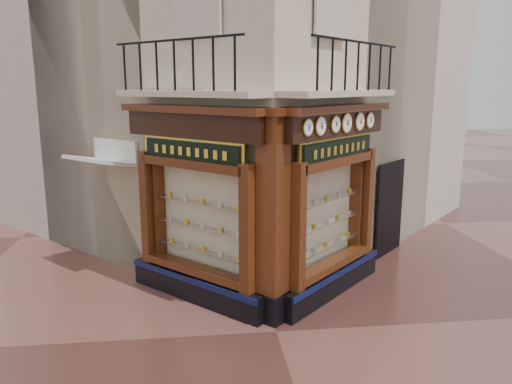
{
  "coord_description": "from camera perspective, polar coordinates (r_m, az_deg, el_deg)",
  "views": [
    {
      "loc": [
        -1.31,
        -8.18,
        4.35
      ],
      "look_at": [
        -0.14,
        2.0,
        2.16
      ],
      "focal_mm": 35.0,
      "sensor_mm": 36.0,
      "label": 1
    }
  ],
  "objects": [
    {
      "name": "clock_f",
      "position": [
        11.06,
        12.86,
        7.99
      ],
      "size": [
        0.28,
        0.28,
        0.34
      ],
      "rotation": [
        0.0,
        0.0,
        0.79
      ],
      "color": "gold",
      "rests_on": "ground"
    },
    {
      "name": "neighbour_left",
      "position": [
        16.89,
        -10.92,
        15.76
      ],
      "size": [
        11.31,
        11.31,
        11.0
      ],
      "primitive_type": "cube",
      "rotation": [
        0.0,
        0.0,
        0.79
      ],
      "color": "beige",
      "rests_on": "ground"
    },
    {
      "name": "clock_c",
      "position": [
        9.75,
        9.04,
        7.63
      ],
      "size": [
        0.27,
        0.27,
        0.33
      ],
      "rotation": [
        0.0,
        0.0,
        0.79
      ],
      "color": "gold",
      "rests_on": "ground"
    },
    {
      "name": "corner_pilaster",
      "position": [
        9.1,
        1.96,
        -3.25
      ],
      "size": [
        0.85,
        0.85,
        3.98
      ],
      "rotation": [
        0.0,
        0.0,
        0.79
      ],
      "color": "black",
      "rests_on": "ground"
    },
    {
      "name": "clock_a",
      "position": [
        8.91,
        5.91,
        7.31
      ],
      "size": [
        0.25,
        0.25,
        0.31
      ],
      "rotation": [
        0.0,
        0.0,
        0.79
      ],
      "color": "gold",
      "rests_on": "ground"
    },
    {
      "name": "shopfront_left",
      "position": [
        10.03,
        -6.93,
        -1.71
      ],
      "size": [
        2.86,
        2.86,
        3.98
      ],
      "rotation": [
        0.0,
        0.0,
        2.36
      ],
      "color": "black",
      "rests_on": "ground"
    },
    {
      "name": "ground",
      "position": [
        9.35,
        2.34,
        -15.66
      ],
      "size": [
        80.0,
        80.0,
        0.0
      ],
      "primitive_type": "plane",
      "color": "#43241F",
      "rests_on": "ground"
    },
    {
      "name": "main_building",
      "position": [
        14.49,
        -1.4,
        18.6
      ],
      "size": [
        11.31,
        11.31,
        12.0
      ],
      "primitive_type": "cube",
      "rotation": [
        0.0,
        0.0,
        0.79
      ],
      "color": "beige",
      "rests_on": "ground"
    },
    {
      "name": "balcony",
      "position": [
        9.75,
        1.19,
        11.29
      ],
      "size": [
        5.94,
        2.97,
        1.03
      ],
      "color": "beige",
      "rests_on": "ground"
    },
    {
      "name": "signboard_left",
      "position": [
        9.77,
        -7.42,
        4.62
      ],
      "size": [
        1.96,
        1.96,
        0.52
      ],
      "rotation": [
        0.0,
        0.0,
        2.36
      ],
      "color": "gold",
      "rests_on": "ground"
    },
    {
      "name": "clock_d",
      "position": [
        10.14,
        10.29,
        7.75
      ],
      "size": [
        0.31,
        0.31,
        0.39
      ],
      "rotation": [
        0.0,
        0.0,
        0.79
      ],
      "color": "gold",
      "rests_on": "ground"
    },
    {
      "name": "clock_e",
      "position": [
        10.63,
        11.73,
        7.88
      ],
      "size": [
        0.3,
        0.3,
        0.38
      ],
      "rotation": [
        0.0,
        0.0,
        0.79
      ],
      "color": "gold",
      "rests_on": "ground"
    },
    {
      "name": "shopfront_right",
      "position": [
        10.39,
        8.78,
        -1.28
      ],
      "size": [
        2.86,
        2.86,
        3.98
      ],
      "rotation": [
        0.0,
        0.0,
        0.79
      ],
      "color": "black",
      "rests_on": "ground"
    },
    {
      "name": "neighbour_right",
      "position": [
        17.27,
        6.36,
        15.81
      ],
      "size": [
        11.31,
        11.31,
        11.0
      ],
      "primitive_type": "cube",
      "rotation": [
        0.0,
        0.0,
        0.79
      ],
      "color": "beige",
      "rests_on": "ground"
    },
    {
      "name": "clock_b",
      "position": [
        9.28,
        7.36,
        7.46
      ],
      "size": [
        0.29,
        0.29,
        0.35
      ],
      "rotation": [
        0.0,
        0.0,
        0.79
      ],
      "color": "gold",
      "rests_on": "ground"
    },
    {
      "name": "signboard_right",
      "position": [
        10.15,
        9.36,
        4.84
      ],
      "size": [
        2.03,
        2.03,
        0.54
      ],
      "rotation": [
        0.0,
        0.0,
        0.79
      ],
      "color": "gold",
      "rests_on": "ground"
    },
    {
      "name": "awning",
      "position": [
        12.53,
        -16.69,
        -8.78
      ],
      "size": [
        1.77,
        1.77,
        0.26
      ],
      "primitive_type": null,
      "rotation": [
        0.2,
        0.0,
        2.36
      ],
      "color": "silver",
      "rests_on": "ground"
    }
  ]
}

